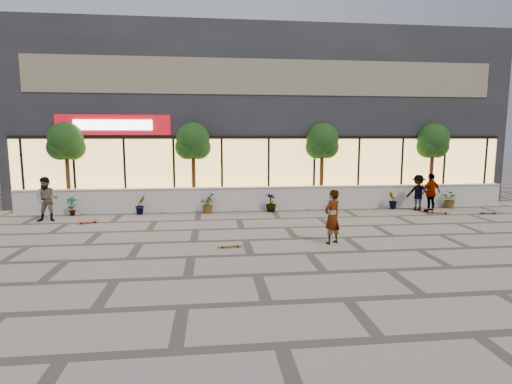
{
  "coord_description": "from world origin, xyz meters",
  "views": [
    {
      "loc": [
        -2.67,
        -10.67,
        3.22
      ],
      "look_at": [
        -1.1,
        3.41,
        1.3
      ],
      "focal_mm": 28.0,
      "sensor_mm": 36.0,
      "label": 1
    }
  ],
  "objects": [
    {
      "name": "ground",
      "position": [
        0.0,
        0.0,
        0.0
      ],
      "size": [
        80.0,
        80.0,
        0.0
      ],
      "primitive_type": "plane",
      "color": "gray",
      "rests_on": "ground"
    },
    {
      "name": "planter_wall",
      "position": [
        0.0,
        7.0,
        0.52
      ],
      "size": [
        22.0,
        0.42,
        1.04
      ],
      "color": "silver",
      "rests_on": "ground"
    },
    {
      "name": "retail_building",
      "position": [
        -0.0,
        12.49,
        4.25
      ],
      "size": [
        24.0,
        9.17,
        8.5
      ],
      "color": "black",
      "rests_on": "ground"
    },
    {
      "name": "shrub_a",
      "position": [
        -8.5,
        6.45,
        0.41
      ],
      "size": [
        0.43,
        0.29,
        0.81
      ],
      "primitive_type": "imported",
      "color": "#123611",
      "rests_on": "ground"
    },
    {
      "name": "shrub_b",
      "position": [
        -5.7,
        6.45,
        0.41
      ],
      "size": [
        0.57,
        0.57,
        0.81
      ],
      "primitive_type": "imported",
      "rotation": [
        0.0,
        0.0,
        0.82
      ],
      "color": "#123611",
      "rests_on": "ground"
    },
    {
      "name": "shrub_c",
      "position": [
        -2.9,
        6.45,
        0.41
      ],
      "size": [
        0.68,
        0.77,
        0.81
      ],
      "primitive_type": "imported",
      "rotation": [
        0.0,
        0.0,
        1.64
      ],
      "color": "#123611",
      "rests_on": "ground"
    },
    {
      "name": "shrub_d",
      "position": [
        -0.1,
        6.45,
        0.41
      ],
      "size": [
        0.64,
        0.64,
        0.81
      ],
      "primitive_type": "imported",
      "rotation": [
        0.0,
        0.0,
        2.46
      ],
      "color": "#123611",
      "rests_on": "ground"
    },
    {
      "name": "shrub_e",
      "position": [
        2.7,
        6.45,
        0.41
      ],
      "size": [
        0.46,
        0.35,
        0.81
      ],
      "primitive_type": "imported",
      "rotation": [
        0.0,
        0.0,
        3.28
      ],
      "color": "#123611",
      "rests_on": "ground"
    },
    {
      "name": "shrub_f",
      "position": [
        5.5,
        6.45,
        0.41
      ],
      "size": [
        0.55,
        0.57,
        0.81
      ],
      "primitive_type": "imported",
      "rotation": [
        0.0,
        0.0,
        4.1
      ],
      "color": "#123611",
      "rests_on": "ground"
    },
    {
      "name": "shrub_g",
      "position": [
        8.3,
        6.45,
        0.41
      ],
      "size": [
        0.77,
        0.84,
        0.81
      ],
      "primitive_type": "imported",
      "rotation": [
        0.0,
        0.0,
        4.92
      ],
      "color": "#123611",
      "rests_on": "ground"
    },
    {
      "name": "tree_west",
      "position": [
        -9.0,
        7.7,
        2.99
      ],
      "size": [
        1.6,
        1.5,
        3.92
      ],
      "color": "#422A17",
      "rests_on": "ground"
    },
    {
      "name": "tree_midwest",
      "position": [
        -3.5,
        7.7,
        2.99
      ],
      "size": [
        1.6,
        1.5,
        3.92
      ],
      "color": "#422A17",
      "rests_on": "ground"
    },
    {
      "name": "tree_mideast",
      "position": [
        2.5,
        7.7,
        2.99
      ],
      "size": [
        1.6,
        1.5,
        3.92
      ],
      "color": "#422A17",
      "rests_on": "ground"
    },
    {
      "name": "tree_east",
      "position": [
        8.0,
        7.7,
        2.99
      ],
      "size": [
        1.6,
        1.5,
        3.92
      ],
      "color": "#422A17",
      "rests_on": "ground"
    },
    {
      "name": "skater_center",
      "position": [
        0.97,
        0.95,
        0.83
      ],
      "size": [
        0.73,
        0.65,
        1.67
      ],
      "primitive_type": "imported",
      "rotation": [
        0.0,
        0.0,
        3.67
      ],
      "color": "white",
      "rests_on": "ground"
    },
    {
      "name": "skater_left",
      "position": [
        -9.02,
        5.35,
        0.87
      ],
      "size": [
        0.89,
        0.71,
        1.74
      ],
      "primitive_type": "imported",
      "rotation": [
        0.0,
        0.0,
        0.07
      ],
      "color": "tan",
      "rests_on": "ground"
    },
    {
      "name": "skater_right_near",
      "position": [
        6.85,
        5.63,
        0.85
      ],
      "size": [
        1.07,
        0.67,
        1.7
      ],
      "primitive_type": "imported",
      "rotation": [
        0.0,
        0.0,
        3.42
      ],
      "color": "silver",
      "rests_on": "ground"
    },
    {
      "name": "skater_right_far",
      "position": [
        6.5,
        6.1,
        0.8
      ],
      "size": [
        1.12,
        0.78,
        1.59
      ],
      "primitive_type": "imported",
      "rotation": [
        0.0,
        0.0,
        2.95
      ],
      "color": "#9D3F1C",
      "rests_on": "ground"
    },
    {
      "name": "skateboard_center",
      "position": [
        -2.17,
        0.83,
        0.07
      ],
      "size": [
        0.76,
        0.28,
        0.09
      ],
      "rotation": [
        0.0,
        0.0,
        0.12
      ],
      "color": "olive",
      "rests_on": "ground"
    },
    {
      "name": "skateboard_left",
      "position": [
        -7.38,
        4.8,
        0.08
      ],
      "size": [
        0.79,
        0.52,
        0.09
      ],
      "rotation": [
        0.0,
        0.0,
        0.45
      ],
      "color": "#BB3323",
      "rests_on": "ground"
    },
    {
      "name": "skateboard_right_near",
      "position": [
        7.0,
        5.19,
        0.09
      ],
      "size": [
        0.87,
        0.52,
        0.1
      ],
      "rotation": [
        0.0,
        0.0,
        -0.38
      ],
      "color": "#9B4D32",
      "rests_on": "ground"
    },
    {
      "name": "skateboard_right_far",
      "position": [
        9.09,
        4.9,
        0.08
      ],
      "size": [
        0.84,
        0.27,
        0.1
      ],
      "rotation": [
        0.0,
        0.0,
        -0.08
      ],
      "color": "#54437C",
      "rests_on": "ground"
    }
  ]
}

